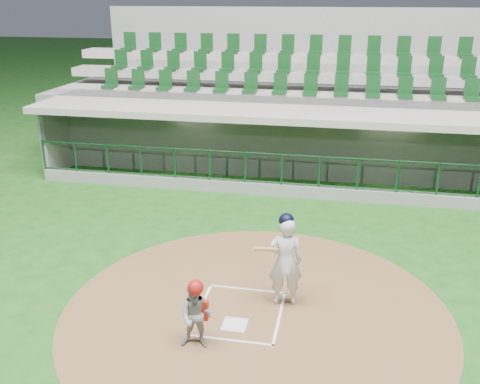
# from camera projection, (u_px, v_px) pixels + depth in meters

# --- Properties ---
(ground) EXTENTS (120.00, 120.00, 0.00)m
(ground) POSITION_uv_depth(u_px,v_px,m) (242.00, 305.00, 10.15)
(ground) COLOR #184915
(ground) RESTS_ON ground
(dirt_circle) EXTENTS (7.20, 7.20, 0.01)m
(dirt_circle) POSITION_uv_depth(u_px,v_px,m) (256.00, 312.00, 9.91)
(dirt_circle) COLOR brown
(dirt_circle) RESTS_ON ground
(home_plate) EXTENTS (0.43, 0.43, 0.02)m
(home_plate) POSITION_uv_depth(u_px,v_px,m) (235.00, 325.00, 9.50)
(home_plate) COLOR silver
(home_plate) RESTS_ON dirt_circle
(batter_box_chalk) EXTENTS (1.55, 1.80, 0.01)m
(batter_box_chalk) POSITION_uv_depth(u_px,v_px,m) (239.00, 313.00, 9.87)
(batter_box_chalk) COLOR white
(batter_box_chalk) RESTS_ON ground
(dugout_structure) EXTENTS (16.40, 3.70, 3.00)m
(dugout_structure) POSITION_uv_depth(u_px,v_px,m) (293.00, 147.00, 16.99)
(dugout_structure) COLOR slate
(dugout_structure) RESTS_ON ground
(seating_deck) EXTENTS (17.00, 6.72, 5.15)m
(seating_deck) POSITION_uv_depth(u_px,v_px,m) (299.00, 113.00, 19.68)
(seating_deck) COLOR slate
(seating_deck) RESTS_ON ground
(batter) EXTENTS (0.90, 0.92, 1.85)m
(batter) POSITION_uv_depth(u_px,v_px,m) (285.00, 260.00, 9.87)
(batter) COLOR silver
(batter) RESTS_ON dirt_circle
(catcher) EXTENTS (0.59, 0.47, 1.25)m
(catcher) POSITION_uv_depth(u_px,v_px,m) (197.00, 314.00, 8.74)
(catcher) COLOR gray
(catcher) RESTS_ON dirt_circle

